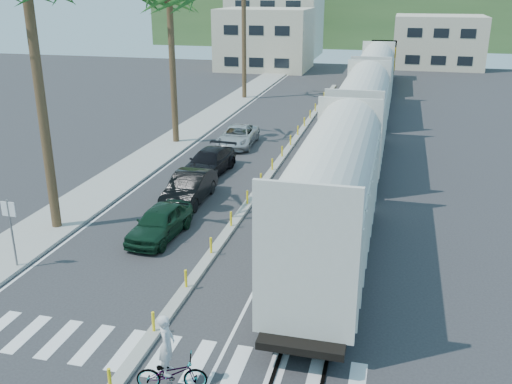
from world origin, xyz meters
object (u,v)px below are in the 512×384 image
at_px(street_sign, 11,224).
at_px(car_second, 189,188).
at_px(cyclist, 171,366).
at_px(car_lead, 160,222).

bearing_deg(street_sign, car_second, 64.77).
distance_m(car_second, cyclist, 14.98).
bearing_deg(car_lead, car_second, 96.88).
bearing_deg(car_second, street_sign, -115.89).
distance_m(street_sign, cyclist, 10.44).
relative_size(street_sign, car_second, 0.62).
bearing_deg(cyclist, street_sign, 44.32).
height_order(street_sign, car_lead, street_sign).
height_order(car_lead, cyclist, cyclist).
xyz_separation_m(car_lead, cyclist, (4.43, -9.64, 0.01)).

